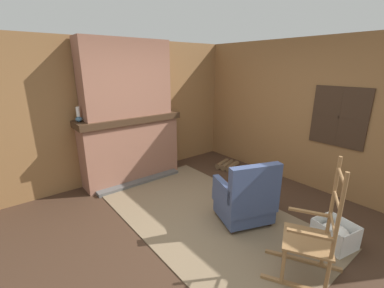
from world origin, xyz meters
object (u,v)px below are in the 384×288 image
armchair (245,199)px  firewood_stack (227,165)px  oil_lamp_vase (79,116)px  storage_case (133,111)px  laundry_basket (335,234)px  rocking_chair (312,242)px

armchair → firewood_stack: 2.01m
oil_lamp_vase → storage_case: 0.97m
armchair → laundry_basket: 1.13m
rocking_chair → storage_case: (-3.43, -0.18, 0.88)m
storage_case → oil_lamp_vase: bearing=-90.0°
oil_lamp_vase → storage_case: size_ratio=1.21×
firewood_stack → oil_lamp_vase: (-0.83, -2.67, 1.26)m
laundry_basket → storage_case: storage_case is taller
firewood_stack → storage_case: storage_case is taller
armchair → laundry_basket: (1.01, 0.47, -0.19)m
rocking_chair → oil_lamp_vase: size_ratio=5.18×
oil_lamp_vase → rocking_chair: bearing=18.5°
rocking_chair → storage_case: size_ratio=6.28×
armchair → firewood_stack: (-1.54, 1.26, -0.29)m
laundry_basket → oil_lamp_vase: oil_lamp_vase is taller
rocking_chair → oil_lamp_vase: oil_lamp_vase is taller
firewood_stack → oil_lamp_vase: 3.07m
storage_case → rocking_chair: bearing=3.0°
armchair → rocking_chair: size_ratio=0.72×
armchair → laundry_basket: armchair is taller
armchair → storage_case: storage_case is taller
firewood_stack → storage_case: (-0.83, -1.70, 1.25)m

